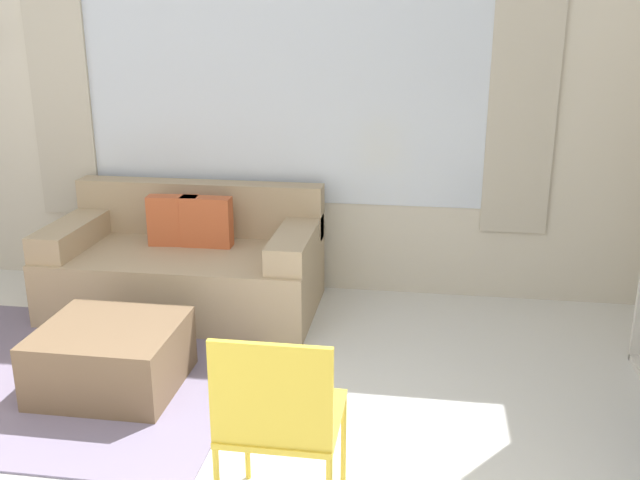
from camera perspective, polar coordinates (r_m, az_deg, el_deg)
The scene contains 5 objects.
wall_back at distance 5.03m, azimuth -3.03°, elevation 11.06°, with size 6.44×0.11×2.70m.
area_rug at distance 4.38m, azimuth -22.04°, elevation -9.85°, with size 2.41×1.72×0.01m, color slate.
couch_main at distance 4.93m, azimuth -10.56°, elevation -1.97°, with size 1.77×0.95×0.80m.
ottoman at distance 4.01m, azimuth -16.34°, elevation -9.00°, with size 0.72×0.67×0.36m.
folding_chair at distance 2.71m, azimuth -3.33°, elevation -13.77°, with size 0.44×0.46×0.86m.
Camera 1 is at (1.01, -1.52, 1.93)m, focal length 40.00 mm.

